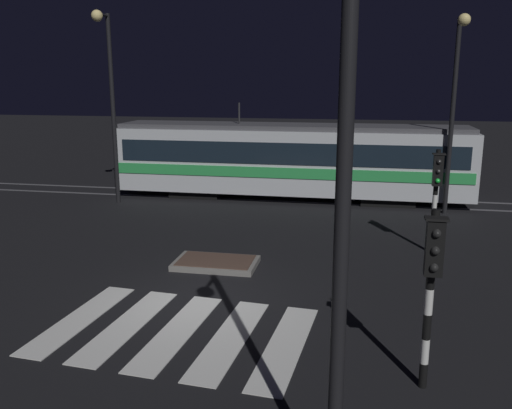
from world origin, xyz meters
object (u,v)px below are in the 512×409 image
(traffic_light_corner_near_right, at_px, (432,275))
(street_lamp_near_kerb, at_px, (343,172))
(traffic_light_corner_far_right, at_px, (436,186))
(street_lamp_trackside_right, at_px, (455,93))
(tram, at_px, (291,159))
(street_lamp_trackside_left, at_px, (109,87))

(traffic_light_corner_near_right, distance_m, street_lamp_near_kerb, 3.95)
(traffic_light_corner_far_right, distance_m, street_lamp_trackside_right, 5.82)
(traffic_light_corner_near_right, bearing_deg, traffic_light_corner_far_right, 82.38)
(traffic_light_corner_near_right, bearing_deg, tram, 105.98)
(street_lamp_trackside_left, distance_m, street_lamp_trackside_right, 13.43)
(traffic_light_corner_near_right, height_order, street_lamp_trackside_right, street_lamp_trackside_right)
(traffic_light_corner_far_right, bearing_deg, tram, 127.22)
(street_lamp_trackside_left, bearing_deg, tram, 18.81)
(traffic_light_corner_far_right, bearing_deg, traffic_light_corner_near_right, -97.62)
(traffic_light_corner_far_right, height_order, traffic_light_corner_near_right, traffic_light_corner_far_right)
(traffic_light_corner_near_right, height_order, street_lamp_near_kerb, street_lamp_near_kerb)
(traffic_light_corner_far_right, height_order, tram, tram)
(street_lamp_trackside_right, bearing_deg, traffic_light_corner_near_right, -99.52)
(street_lamp_near_kerb, bearing_deg, tram, 99.00)
(traffic_light_corner_near_right, relative_size, street_lamp_near_kerb, 0.48)
(street_lamp_trackside_right, bearing_deg, tram, 164.51)
(street_lamp_trackside_left, relative_size, street_lamp_trackside_right, 1.05)
(street_lamp_trackside_right, bearing_deg, street_lamp_trackside_left, -177.16)
(traffic_light_corner_far_right, distance_m, tram, 8.60)
(traffic_light_corner_far_right, xyz_separation_m, traffic_light_corner_near_right, (-1.03, -7.71, -0.01))
(street_lamp_trackside_right, bearing_deg, street_lamp_near_kerb, -102.59)
(traffic_light_corner_near_right, height_order, street_lamp_trackside_left, street_lamp_trackside_left)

